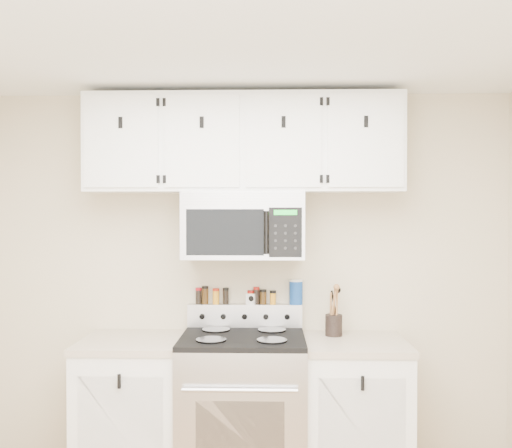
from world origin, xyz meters
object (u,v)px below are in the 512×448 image
at_px(range, 243,410).
at_px(salt_canister, 296,292).
at_px(microwave, 244,225).
at_px(utensil_crock, 334,323).

distance_m(range, salt_canister, 0.82).
height_order(microwave, salt_canister, microwave).
relative_size(utensil_crock, salt_canister, 1.93).
xyz_separation_m(utensil_crock, salt_canister, (-0.24, 0.13, 0.18)).
bearing_deg(utensil_crock, range, -165.48).
distance_m(microwave, salt_canister, 0.58).
distance_m(range, utensil_crock, 0.79).
bearing_deg(utensil_crock, salt_canister, 150.61).
relative_size(microwave, utensil_crock, 2.40).
bearing_deg(salt_canister, microwave, -155.39).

